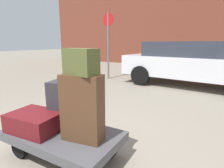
% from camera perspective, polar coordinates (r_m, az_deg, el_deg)
% --- Properties ---
extents(ground_plane, '(60.00, 60.00, 0.00)m').
position_cam_1_polar(ground_plane, '(2.51, -14.51, -20.99)').
color(ground_plane, gray).
extents(luggage_cart, '(1.37, 0.78, 0.34)m').
position_cam_1_polar(luggage_cart, '(2.38, -14.88, -15.54)').
color(luggage_cart, '#4C4C51').
rests_on(luggage_cart, ground_plane).
extents(suitcase_brown_rear_left, '(0.46, 0.27, 0.72)m').
position_cam_1_polar(suitcase_brown_rear_left, '(2.00, -9.13, -7.36)').
color(suitcase_brown_rear_left, '#51331E').
rests_on(suitcase_brown_rear_left, luggage_cart).
extents(suitcase_charcoal_front_right, '(0.45, 0.34, 0.57)m').
position_cam_1_polar(suitcase_charcoal_front_right, '(2.43, -13.92, -5.84)').
color(suitcase_charcoal_front_right, '#2D2D33').
rests_on(suitcase_charcoal_front_right, luggage_cart).
extents(suitcase_maroon_front_left, '(0.63, 0.49, 0.22)m').
position_cam_1_polar(suitcase_maroon_front_left, '(2.45, -22.60, -10.62)').
color(suitcase_maroon_front_left, maroon).
rests_on(suitcase_maroon_front_left, luggage_cart).
extents(duffel_bag_olive_topmost_pile, '(0.39, 0.24, 0.26)m').
position_cam_1_polar(duffel_bag_olive_topmost_pile, '(1.89, -9.65, 6.80)').
color(duffel_bag_olive_topmost_pile, '#4C5128').
rests_on(duffel_bag_olive_topmost_pile, suitcase_brown_rear_left).
extents(parked_car, '(4.48, 2.30, 1.42)m').
position_cam_1_polar(parked_car, '(6.50, 23.27, 6.13)').
color(parked_car, silver).
rests_on(parked_car, ground_plane).
extents(no_parking_sign, '(0.49, 0.13, 2.47)m').
position_cam_1_polar(no_parking_sign, '(7.18, -1.19, 13.76)').
color(no_parking_sign, slate).
rests_on(no_parking_sign, ground_plane).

